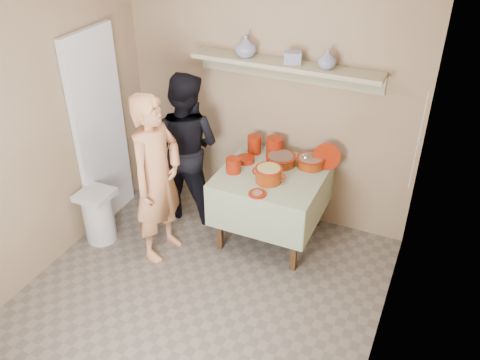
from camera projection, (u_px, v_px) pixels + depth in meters
The scene contains 22 objects.
ground at pixel (188, 314), 4.31m from camera, with size 3.50×3.50×0.00m, color #685D51.
tile_panel at pixel (100, 131), 5.02m from camera, with size 0.06×0.70×2.00m, color silver.
plate_stack_a at pixel (254, 144), 5.09m from camera, with size 0.14×0.14×0.19m, color #7F1100.
plate_stack_b at pixel (274, 147), 5.03m from camera, with size 0.17×0.17×0.20m, color #7F1100.
bowl_stack at pixel (233, 165), 4.78m from camera, with size 0.14×0.14×0.14m, color #7F1100.
empty_bowl at pixel (246, 160), 4.96m from camera, with size 0.17×0.17×0.05m, color #7F1100.
propped_lid at pixel (327, 157), 4.82m from camera, with size 0.26×0.26×0.02m, color #7F1100.
vase_right at pixel (327, 59), 4.40m from camera, with size 0.16×0.16×0.17m, color navy.
vase_left at pixel (246, 46), 4.66m from camera, with size 0.19×0.19×0.20m, color navy.
ceramic_box at pixel (293, 58), 4.52m from camera, with size 0.15×0.11×0.11m, color navy.
person_cook at pixel (157, 179), 4.59m from camera, with size 0.60×0.39×1.64m, color tan.
person_helper at pixel (185, 147), 5.18m from camera, with size 0.77×0.60×1.58m, color black.
room_shell at pixel (175, 146), 3.46m from camera, with size 3.04×3.54×2.62m.
serving_table at pixel (272, 183), 4.87m from camera, with size 0.97×0.97×0.76m.
cazuela_meat_a at pixel (281, 159), 4.90m from camera, with size 0.30×0.30×0.10m.
cazuela_meat_b at pixel (311, 161), 4.87m from camera, with size 0.28×0.28×0.10m.
ladle at pixel (306, 157), 4.83m from camera, with size 0.08×0.26×0.19m.
cazuela_rice at pixel (269, 173), 4.63m from camera, with size 0.33×0.25×0.14m.
front_plate at pixel (257, 194), 4.48m from camera, with size 0.16×0.16×0.03m.
wall_shelf at pixel (286, 66), 4.63m from camera, with size 1.80×0.25×0.21m.
trash_bin at pixel (99, 216), 5.03m from camera, with size 0.32×0.32×0.56m.
electrical_cord at pixel (418, 142), 4.28m from camera, with size 0.01×0.05×0.90m.
Camera 1 is at (1.66, -2.60, 3.24)m, focal length 38.00 mm.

